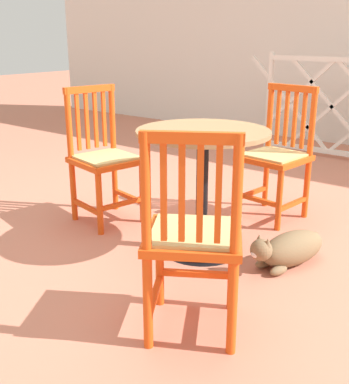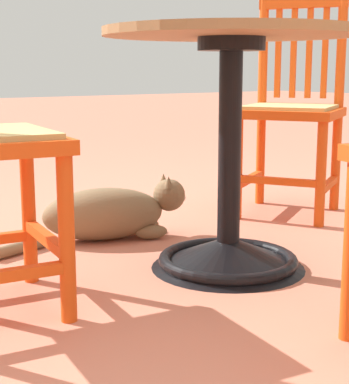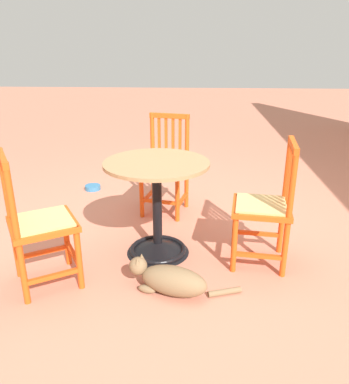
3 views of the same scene
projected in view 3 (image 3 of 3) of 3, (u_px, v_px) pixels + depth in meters
ground_plane at (171, 244)px, 3.09m from camera, size 24.00×24.00×0.00m
cafe_table at (157, 219)px, 2.87m from camera, size 0.76×0.76×0.73m
orange_chair_facing_out at (165, 168)px, 3.56m from camera, size 0.48×0.48×0.91m
orange_chair_by_planter at (38, 225)px, 2.43m from camera, size 0.55×0.55×0.91m
orange_chair_at_corner at (265, 207)px, 2.69m from camera, size 0.45×0.45×0.91m
tabby_cat at (168, 279)px, 2.45m from camera, size 0.32×0.74×0.23m
pet_water_bowl at (93, 187)px, 4.24m from camera, size 0.17×0.17×0.05m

